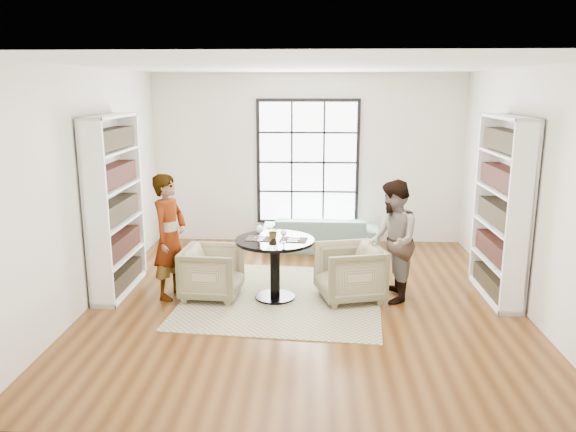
{
  "coord_description": "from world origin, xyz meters",
  "views": [
    {
      "loc": [
        0.1,
        -6.96,
        2.75
      ],
      "look_at": [
        -0.23,
        0.4,
        1.05
      ],
      "focal_mm": 35.0,
      "sensor_mm": 36.0,
      "label": 1
    }
  ],
  "objects_px": {
    "armchair_right": "(349,272)",
    "person_right": "(393,241)",
    "sofa": "(320,233)",
    "wine_glass_right": "(284,233)",
    "flower_centerpiece": "(273,231)",
    "person_left": "(170,237)",
    "wine_glass_left": "(259,230)",
    "armchair_left": "(212,272)",
    "pedestal_table": "(275,256)"
  },
  "relations": [
    {
      "from": "flower_centerpiece",
      "to": "armchair_left",
      "type": "bearing_deg",
      "value": -178.99
    },
    {
      "from": "pedestal_table",
      "to": "person_right",
      "type": "relative_size",
      "value": 0.64
    },
    {
      "from": "armchair_right",
      "to": "armchair_left",
      "type": "bearing_deg",
      "value": -103.66
    },
    {
      "from": "person_left",
      "to": "armchair_right",
      "type": "bearing_deg",
      "value": -72.65
    },
    {
      "from": "sofa",
      "to": "wine_glass_right",
      "type": "distance_m",
      "value": 2.68
    },
    {
      "from": "person_left",
      "to": "pedestal_table",
      "type": "bearing_deg",
      "value": -74.13
    },
    {
      "from": "sofa",
      "to": "armchair_left",
      "type": "height_order",
      "value": "armchair_left"
    },
    {
      "from": "armchair_left",
      "to": "armchair_right",
      "type": "relative_size",
      "value": 0.94
    },
    {
      "from": "pedestal_table",
      "to": "armchair_left",
      "type": "relative_size",
      "value": 1.35
    },
    {
      "from": "pedestal_table",
      "to": "wine_glass_left",
      "type": "height_order",
      "value": "wine_glass_left"
    },
    {
      "from": "armchair_right",
      "to": "flower_centerpiece",
      "type": "distance_m",
      "value": 1.14
    },
    {
      "from": "sofa",
      "to": "armchair_left",
      "type": "distance_m",
      "value": 2.78
    },
    {
      "from": "person_left",
      "to": "flower_centerpiece",
      "type": "relative_size",
      "value": 8.39
    },
    {
      "from": "person_left",
      "to": "wine_glass_left",
      "type": "xyz_separation_m",
      "value": [
        1.2,
        -0.12,
        0.14
      ]
    },
    {
      "from": "flower_centerpiece",
      "to": "sofa",
      "type": "bearing_deg",
      "value": 74.66
    },
    {
      "from": "armchair_right",
      "to": "person_right",
      "type": "bearing_deg",
      "value": 75.72
    },
    {
      "from": "sofa",
      "to": "armchair_right",
      "type": "distance_m",
      "value": 2.37
    },
    {
      "from": "sofa",
      "to": "person_left",
      "type": "bearing_deg",
      "value": 50.36
    },
    {
      "from": "person_right",
      "to": "flower_centerpiece",
      "type": "distance_m",
      "value": 1.55
    },
    {
      "from": "person_right",
      "to": "person_left",
      "type": "bearing_deg",
      "value": -90.21
    },
    {
      "from": "wine_glass_left",
      "to": "armchair_right",
      "type": "bearing_deg",
      "value": 6.68
    },
    {
      "from": "flower_centerpiece",
      "to": "person_left",
      "type": "bearing_deg",
      "value": -179.39
    },
    {
      "from": "pedestal_table",
      "to": "flower_centerpiece",
      "type": "relative_size",
      "value": 5.2
    },
    {
      "from": "sofa",
      "to": "wine_glass_left",
      "type": "height_order",
      "value": "wine_glass_left"
    },
    {
      "from": "armchair_left",
      "to": "flower_centerpiece",
      "type": "height_order",
      "value": "flower_centerpiece"
    },
    {
      "from": "armchair_left",
      "to": "wine_glass_left",
      "type": "distance_m",
      "value": 0.91
    },
    {
      "from": "armchair_right",
      "to": "wine_glass_right",
      "type": "distance_m",
      "value": 1.05
    },
    {
      "from": "wine_glass_right",
      "to": "armchair_right",
      "type": "bearing_deg",
      "value": 13.05
    },
    {
      "from": "sofa",
      "to": "person_right",
      "type": "distance_m",
      "value": 2.57
    },
    {
      "from": "sofa",
      "to": "person_left",
      "type": "xyz_separation_m",
      "value": [
        -2.01,
        -2.37,
        0.54
      ]
    },
    {
      "from": "person_left",
      "to": "flower_centerpiece",
      "type": "bearing_deg",
      "value": -72.51
    },
    {
      "from": "pedestal_table",
      "to": "wine_glass_right",
      "type": "height_order",
      "value": "wine_glass_right"
    },
    {
      "from": "armchair_left",
      "to": "person_right",
      "type": "bearing_deg",
      "value": -85.02
    },
    {
      "from": "wine_glass_left",
      "to": "wine_glass_right",
      "type": "relative_size",
      "value": 1.2
    },
    {
      "from": "armchair_right",
      "to": "wine_glass_left",
      "type": "xyz_separation_m",
      "value": [
        -1.17,
        -0.14,
        0.6
      ]
    },
    {
      "from": "person_left",
      "to": "wine_glass_left",
      "type": "bearing_deg",
      "value": -78.71
    },
    {
      "from": "pedestal_table",
      "to": "armchair_right",
      "type": "distance_m",
      "value": 1.0
    },
    {
      "from": "pedestal_table",
      "to": "sofa",
      "type": "xyz_separation_m",
      "value": [
        0.62,
        2.39,
        -0.3
      ]
    },
    {
      "from": "armchair_right",
      "to": "person_left",
      "type": "height_order",
      "value": "person_left"
    },
    {
      "from": "person_left",
      "to": "flower_centerpiece",
      "type": "height_order",
      "value": "person_left"
    },
    {
      "from": "armchair_right",
      "to": "person_left",
      "type": "xyz_separation_m",
      "value": [
        -2.37,
        -0.02,
        0.46
      ]
    },
    {
      "from": "sofa",
      "to": "wine_glass_left",
      "type": "bearing_deg",
      "value": 72.59
    },
    {
      "from": "armchair_left",
      "to": "sofa",
      "type": "bearing_deg",
      "value": -27.25
    },
    {
      "from": "pedestal_table",
      "to": "person_right",
      "type": "bearing_deg",
      "value": 1.65
    },
    {
      "from": "sofa",
      "to": "person_right",
      "type": "height_order",
      "value": "person_right"
    },
    {
      "from": "wine_glass_left",
      "to": "person_right",
      "type": "bearing_deg",
      "value": 4.55
    },
    {
      "from": "armchair_left",
      "to": "person_right",
      "type": "height_order",
      "value": "person_right"
    },
    {
      "from": "sofa",
      "to": "armchair_left",
      "type": "bearing_deg",
      "value": 59.01
    },
    {
      "from": "person_left",
      "to": "person_right",
      "type": "distance_m",
      "value": 2.92
    },
    {
      "from": "armchair_left",
      "to": "wine_glass_right",
      "type": "relative_size",
      "value": 4.45
    }
  ]
}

